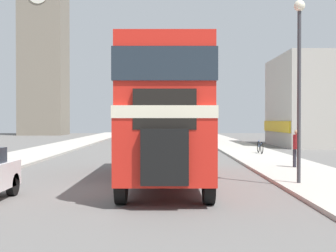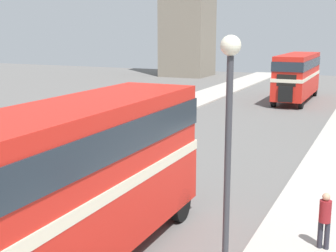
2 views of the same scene
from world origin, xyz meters
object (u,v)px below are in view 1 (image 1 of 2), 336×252
object	(u,v)px
pedestrian_walking	(299,146)
street_lamp	(302,63)
bicycle_on_pavement	(262,147)
church_tower	(46,18)
double_decker_bus	(168,108)
bus_distant	(169,117)

from	to	relation	value
pedestrian_walking	street_lamp	bearing A→B (deg)	-104.69
pedestrian_walking	bicycle_on_pavement	size ratio (longest dim) A/B	0.91
bicycle_on_pavement	church_tower	xyz separation A→B (m)	(-23.01, 37.45, 16.00)
double_decker_bus	church_tower	bearing A→B (deg)	109.29
bus_distant	church_tower	size ratio (longest dim) A/B	0.31
bus_distant	double_decker_bus	bearing A→B (deg)	-89.99
pedestrian_walking	bicycle_on_pavement	bearing A→B (deg)	89.44
bicycle_on_pavement	bus_distant	bearing A→B (deg)	105.69
double_decker_bus	street_lamp	bearing A→B (deg)	-14.64
bicycle_on_pavement	street_lamp	xyz separation A→B (m)	(-1.37, -13.25, 3.47)
double_decker_bus	pedestrian_walking	world-z (taller)	double_decker_bus
bicycle_on_pavement	church_tower	size ratio (longest dim) A/B	0.05
bicycle_on_pavement	pedestrian_walking	bearing A→B (deg)	-90.56
double_decker_bus	bus_distant	world-z (taller)	double_decker_bus
bus_distant	pedestrian_walking	size ratio (longest dim) A/B	6.29
bus_distant	church_tower	world-z (taller)	church_tower
bus_distant	bicycle_on_pavement	distance (m)	21.03
bicycle_on_pavement	double_decker_bus	bearing A→B (deg)	-115.00
bicycle_on_pavement	church_tower	world-z (taller)	church_tower
street_lamp	pedestrian_walking	bearing A→B (deg)	75.31
street_lamp	church_tower	size ratio (longest dim) A/B	0.18
bus_distant	street_lamp	world-z (taller)	street_lamp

